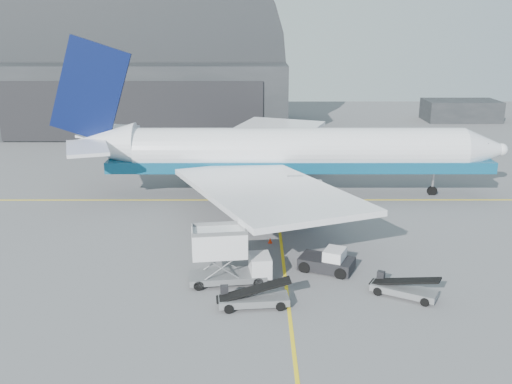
{
  "coord_description": "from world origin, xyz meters",
  "views": [
    {
      "loc": [
        -2.28,
        -39.33,
        18.7
      ],
      "look_at": [
        -2.21,
        8.04,
        4.5
      ],
      "focal_mm": 40.0,
      "sensor_mm": 36.0,
      "label": 1
    }
  ],
  "objects_px": {
    "airliner": "(281,152)",
    "catering_truck": "(226,257)",
    "pushback_tug": "(328,262)",
    "belt_loader_b": "(403,289)",
    "belt_loader_a": "(253,298)"
  },
  "relations": [
    {
      "from": "catering_truck",
      "to": "pushback_tug",
      "type": "xyz_separation_m",
      "value": [
        7.81,
        2.17,
        -1.39
      ]
    },
    {
      "from": "airliner",
      "to": "belt_loader_a",
      "type": "height_order",
      "value": "airliner"
    },
    {
      "from": "airliner",
      "to": "catering_truck",
      "type": "distance_m",
      "value": 23.14
    },
    {
      "from": "airliner",
      "to": "catering_truck",
      "type": "relative_size",
      "value": 7.97
    },
    {
      "from": "catering_truck",
      "to": "pushback_tug",
      "type": "bearing_deg",
      "value": 8.12
    },
    {
      "from": "airliner",
      "to": "belt_loader_a",
      "type": "xyz_separation_m",
      "value": [
        -3.01,
        -26.14,
        -4.31
      ]
    },
    {
      "from": "airliner",
      "to": "pushback_tug",
      "type": "bearing_deg",
      "value": -81.99
    },
    {
      "from": "pushback_tug",
      "to": "belt_loader_b",
      "type": "xyz_separation_m",
      "value": [
        4.79,
        -4.37,
        -0.14
      ]
    },
    {
      "from": "catering_truck",
      "to": "belt_loader_a",
      "type": "relative_size",
      "value": 1.21
    },
    {
      "from": "belt_loader_b",
      "to": "belt_loader_a",
      "type": "bearing_deg",
      "value": -143.08
    },
    {
      "from": "airliner",
      "to": "belt_loader_b",
      "type": "distance_m",
      "value": 26.15
    },
    {
      "from": "airliner",
      "to": "belt_loader_a",
      "type": "relative_size",
      "value": 9.65
    },
    {
      "from": "belt_loader_a",
      "to": "airliner",
      "type": "bearing_deg",
      "value": 77.55
    },
    {
      "from": "catering_truck",
      "to": "belt_loader_b",
      "type": "distance_m",
      "value": 12.88
    },
    {
      "from": "belt_loader_a",
      "to": "belt_loader_b",
      "type": "distance_m",
      "value": 10.76
    }
  ]
}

